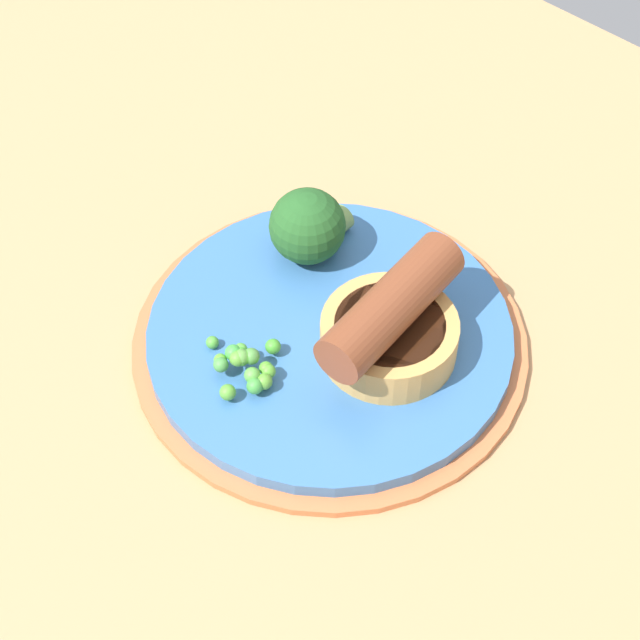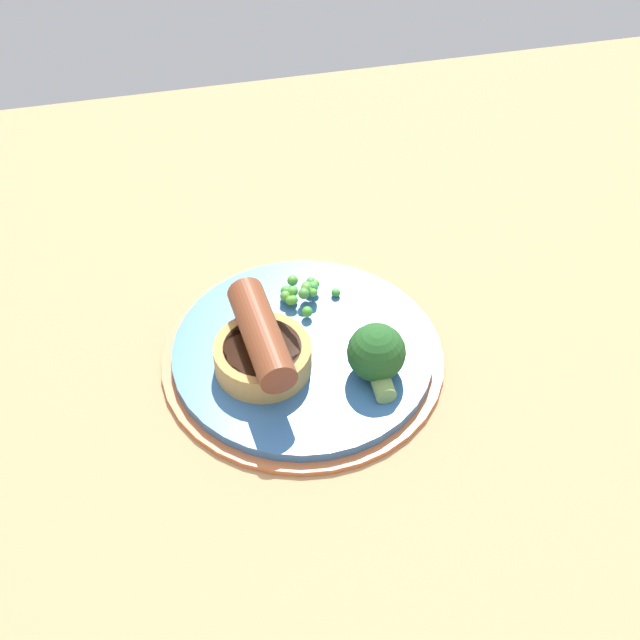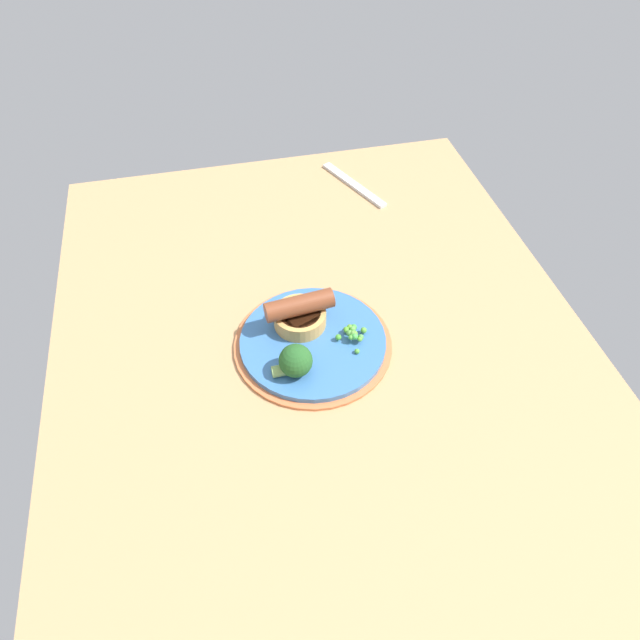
{
  "view_description": "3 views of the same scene",
  "coord_description": "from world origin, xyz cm",
  "px_view_note": "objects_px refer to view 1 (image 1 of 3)",
  "views": [
    {
      "loc": [
        -30.83,
        27.7,
        52.65
      ],
      "look_at": [
        -3.46,
        -0.69,
        6.18
      ],
      "focal_mm": 60.0,
      "sensor_mm": 36.0,
      "label": 1
    },
    {
      "loc": [
        -13.85,
        -59.94,
        69.72
      ],
      "look_at": [
        -1.7,
        -0.73,
        6.69
      ],
      "focal_mm": 60.0,
      "sensor_mm": 36.0,
      "label": 2
    },
    {
      "loc": [
        50.3,
        -12.83,
        68.1
      ],
      "look_at": [
        -4.37,
        -0.32,
        7.14
      ],
      "focal_mm": 32.0,
      "sensor_mm": 36.0,
      "label": 3
    }
  ],
  "objects_px": {
    "dinner_plate": "(330,339)",
    "pea_pile": "(245,364)",
    "broccoli_floret_near": "(309,226)",
    "sausage_pudding": "(390,326)"
  },
  "relations": [
    {
      "from": "broccoli_floret_near",
      "to": "pea_pile",
      "type": "bearing_deg",
      "value": 23.12
    },
    {
      "from": "broccoli_floret_near",
      "to": "sausage_pudding",
      "type": "bearing_deg",
      "value": 73.42
    },
    {
      "from": "pea_pile",
      "to": "broccoli_floret_near",
      "type": "height_order",
      "value": "broccoli_floret_near"
    },
    {
      "from": "dinner_plate",
      "to": "pea_pile",
      "type": "bearing_deg",
      "value": 79.01
    },
    {
      "from": "sausage_pudding",
      "to": "broccoli_floret_near",
      "type": "height_order",
      "value": "sausage_pudding"
    },
    {
      "from": "pea_pile",
      "to": "broccoli_floret_near",
      "type": "xyz_separation_m",
      "value": [
        0.04,
        -0.09,
        0.01
      ]
    },
    {
      "from": "dinner_plate",
      "to": "sausage_pudding",
      "type": "distance_m",
      "value": 0.05
    },
    {
      "from": "dinner_plate",
      "to": "pea_pile",
      "type": "distance_m",
      "value": 0.06
    },
    {
      "from": "sausage_pudding",
      "to": "broccoli_floret_near",
      "type": "xyz_separation_m",
      "value": [
        0.09,
        -0.02,
        0.0
      ]
    },
    {
      "from": "sausage_pudding",
      "to": "pea_pile",
      "type": "distance_m",
      "value": 0.08
    }
  ]
}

